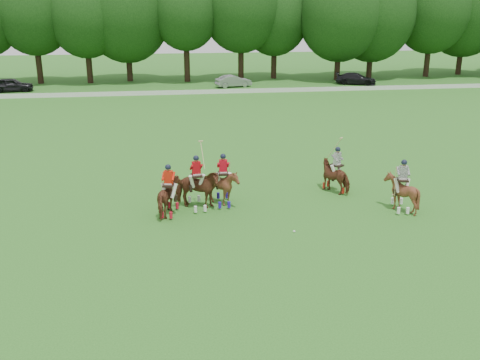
{
  "coord_description": "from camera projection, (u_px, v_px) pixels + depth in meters",
  "views": [
    {
      "loc": [
        -3.39,
        -18.12,
        8.74
      ],
      "look_at": [
        -0.06,
        4.2,
        1.4
      ],
      "focal_mm": 40.0,
      "sensor_mm": 36.0,
      "label": 1
    }
  ],
  "objects": [
    {
      "name": "polo_stripe_a",
      "position": [
        336.0,
        176.0,
        26.3
      ],
      "size": [
        1.78,
        1.97,
        2.81
      ],
      "color": "#542616",
      "rests_on": "ground"
    },
    {
      "name": "ground",
      "position": [
        258.0,
        249.0,
        20.22
      ],
      "size": [
        180.0,
        180.0,
        0.0
      ],
      "primitive_type": "plane",
      "color": "#26631C",
      "rests_on": "ground"
    },
    {
      "name": "polo_red_a",
      "position": [
        169.0,
        197.0,
        23.29
      ],
      "size": [
        1.32,
        2.05,
        2.31
      ],
      "color": "#542616",
      "rests_on": "ground"
    },
    {
      "name": "polo_ball",
      "position": [
        294.0,
        231.0,
        21.69
      ],
      "size": [
        0.09,
        0.09,
        0.09
      ],
      "primitive_type": "sphere",
      "color": "white",
      "rests_on": "ground"
    },
    {
      "name": "polo_stripe_b",
      "position": [
        401.0,
        192.0,
        23.82
      ],
      "size": [
        1.61,
        1.74,
        2.36
      ],
      "color": "#542616",
      "rests_on": "ground"
    },
    {
      "name": "car_mid",
      "position": [
        233.0,
        81.0,
        60.68
      ],
      "size": [
        4.28,
        2.29,
        1.34
      ],
      "primitive_type": "imported",
      "rotation": [
        0.0,
        0.0,
        1.8
      ],
      "color": "gray",
      "rests_on": "ground"
    },
    {
      "name": "car_left",
      "position": [
        12.0,
        85.0,
        57.28
      ],
      "size": [
        4.56,
        2.27,
        1.49
      ],
      "primitive_type": "imported",
      "rotation": [
        0.0,
        0.0,
        1.69
      ],
      "color": "black",
      "rests_on": "ground"
    },
    {
      "name": "tree_line",
      "position": [
        188.0,
        11.0,
        62.91
      ],
      "size": [
        117.98,
        14.32,
        14.75
      ],
      "color": "black",
      "rests_on": "ground"
    },
    {
      "name": "polo_red_b",
      "position": [
        197.0,
        189.0,
        24.02
      ],
      "size": [
        1.98,
        1.75,
        3.02
      ],
      "color": "#542616",
      "rests_on": "ground"
    },
    {
      "name": "boundary_rail",
      "position": [
        193.0,
        92.0,
        55.9
      ],
      "size": [
        120.0,
        0.1,
        0.44
      ],
      "primitive_type": "cube",
      "color": "white",
      "rests_on": "ground"
    },
    {
      "name": "car_right",
      "position": [
        356.0,
        79.0,
        62.72
      ],
      "size": [
        5.02,
        3.66,
        1.35
      ],
      "primitive_type": "imported",
      "rotation": [
        0.0,
        0.0,
        1.14
      ],
      "color": "black",
      "rests_on": "ground"
    },
    {
      "name": "polo_red_c",
      "position": [
        223.0,
        186.0,
        24.49
      ],
      "size": [
        1.49,
        1.65,
        2.43
      ],
      "color": "#542616",
      "rests_on": "ground"
    }
  ]
}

